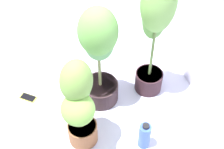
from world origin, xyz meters
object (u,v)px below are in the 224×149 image
(nutrient_bottle, at_px, (145,136))
(potted_plant_center, at_px, (99,52))
(potted_plant_back_center, at_px, (155,26))
(cell_phone, at_px, (28,97))
(potted_plant_front_right, at_px, (79,102))

(nutrient_bottle, bearing_deg, potted_plant_center, -163.91)
(potted_plant_back_center, height_order, cell_phone, potted_plant_back_center)
(potted_plant_back_center, xyz_separation_m, nutrient_bottle, (0.49, -0.25, -0.50))
(potted_plant_front_right, distance_m, nutrient_bottle, 0.53)
(potted_plant_center, height_order, nutrient_bottle, potted_plant_center)
(potted_plant_center, height_order, cell_phone, potted_plant_center)
(potted_plant_center, relative_size, cell_phone, 5.45)
(potted_plant_center, distance_m, nutrient_bottle, 0.65)
(potted_plant_center, bearing_deg, potted_plant_front_right, -35.42)
(potted_plant_front_right, xyz_separation_m, cell_phone, (-0.51, -0.31, -0.42))
(potted_plant_back_center, bearing_deg, nutrient_bottle, -26.89)
(potted_plant_back_center, relative_size, potted_plant_center, 1.21)
(potted_plant_front_right, bearing_deg, potted_plant_back_center, 116.14)
(potted_plant_back_center, xyz_separation_m, potted_plant_center, (-0.02, -0.39, -0.13))
(potted_plant_back_center, relative_size, potted_plant_front_right, 1.36)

